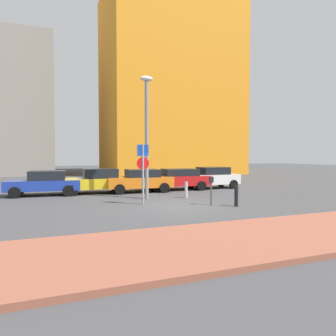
{
  "coord_description": "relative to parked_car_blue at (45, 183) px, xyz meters",
  "views": [
    {
      "loc": [
        -5.58,
        -13.11,
        2.39
      ],
      "look_at": [
        0.89,
        3.68,
        1.64
      ],
      "focal_mm": 32.53,
      "sensor_mm": 36.0,
      "label": 1
    }
  ],
  "objects": [
    {
      "name": "traffic_bollard_far",
      "position": [
        8.44,
        -7.39,
        -0.28
      ],
      "size": [
        0.18,
        0.18,
        0.97
      ],
      "primitive_type": "cylinder",
      "color": "black",
      "rests_on": "ground"
    },
    {
      "name": "traffic_bollard_mid",
      "position": [
        5.02,
        -3.61,
        -0.33
      ],
      "size": [
        0.12,
        0.12,
        0.85
      ],
      "primitive_type": "cylinder",
      "color": "#B7B7BC",
      "rests_on": "ground"
    },
    {
      "name": "parking_sign_post",
      "position": [
        4.52,
        -5.29,
        1.09
      ],
      "size": [
        0.6,
        0.13,
        2.93
      ],
      "color": "gray",
      "rests_on": "ground"
    },
    {
      "name": "parked_car_blue",
      "position": [
        0.0,
        0.0,
        0.0
      ],
      "size": [
        4.29,
        2.15,
        1.47
      ],
      "color": "#1E389E",
      "rests_on": "ground"
    },
    {
      "name": "traffic_bollard_near",
      "position": [
        7.44,
        -3.95,
        -0.31
      ],
      "size": [
        0.17,
        0.17,
        0.91
      ],
      "primitive_type": "cylinder",
      "color": "#B7B7BC",
      "rests_on": "ground"
    },
    {
      "name": "building_colorful_midrise",
      "position": [
        15.25,
        19.0,
        11.2
      ],
      "size": [
        16.62,
        13.01,
        23.93
      ],
      "primitive_type": "cube",
      "color": "orange",
      "rests_on": "ground"
    },
    {
      "name": "parked_car_white",
      "position": [
        11.21,
        -0.11,
        0.04
      ],
      "size": [
        3.97,
        1.94,
        1.54
      ],
      "color": "white",
      "rests_on": "ground"
    },
    {
      "name": "parked_car_yellow",
      "position": [
        3.04,
        0.05,
        0.04
      ],
      "size": [
        4.11,
        2.08,
        1.54
      ],
      "color": "gold",
      "rests_on": "ground"
    },
    {
      "name": "parking_meter",
      "position": [
        7.52,
        -6.65,
        0.13
      ],
      "size": [
        0.18,
        0.14,
        1.37
      ],
      "color": "#4C4C51",
      "rests_on": "ground"
    },
    {
      "name": "parked_car_orange",
      "position": [
        5.76,
        -0.39,
        0.01
      ],
      "size": [
        4.27,
        2.2,
        1.48
      ],
      "color": "orange",
      "rests_on": "ground"
    },
    {
      "name": "street_lamp",
      "position": [
        5.29,
        -3.42,
        3.21
      ],
      "size": [
        0.7,
        0.36,
        6.71
      ],
      "color": "gray",
      "rests_on": "ground"
    },
    {
      "name": "parked_car_red",
      "position": [
        8.45,
        -0.09,
        0.01
      ],
      "size": [
        4.7,
        2.3,
        1.46
      ],
      "color": "red",
      "rests_on": "ground"
    },
    {
      "name": "sidewalk_brick",
      "position": [
        5.95,
        -12.45,
        -0.69
      ],
      "size": [
        40.0,
        3.81,
        0.14
      ],
      "primitive_type": "cube",
      "color": "#93513D",
      "rests_on": "ground"
    },
    {
      "name": "ground_plane",
      "position": [
        5.95,
        -6.33,
        -0.76
      ],
      "size": [
        120.0,
        120.0,
        0.0
      ],
      "primitive_type": "plane",
      "color": "#424244"
    }
  ]
}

